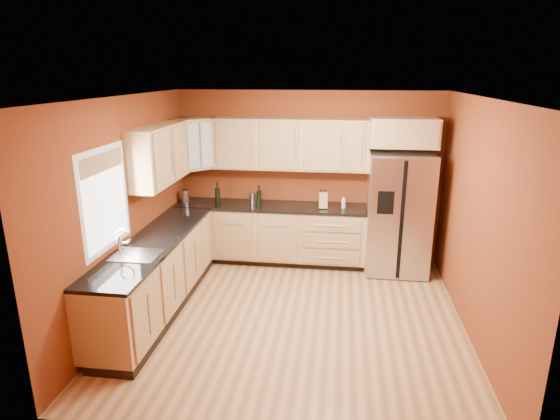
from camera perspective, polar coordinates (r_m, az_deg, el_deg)
name	(u,v)px	position (r m, az deg, el deg)	size (l,w,h in m)	color
floor	(293,317)	(5.81, 1.63, -12.97)	(4.00, 4.00, 0.00)	#915F38
ceiling	(295,97)	(5.06, 1.87, 13.57)	(4.00, 4.00, 0.00)	silver
wall_back	(308,177)	(7.22, 3.38, 4.03)	(4.00, 0.04, 2.60)	maroon
wall_front	(266,296)	(3.45, -1.75, -10.42)	(4.00, 0.04, 2.60)	maroon
wall_left	(127,209)	(5.83, -18.19, 0.17)	(0.04, 4.00, 2.60)	maroon
wall_right	(479,222)	(5.48, 23.05, -1.39)	(0.04, 4.00, 2.60)	maroon
base_cabinets_back	(270,235)	(7.23, -1.27, -3.02)	(2.90, 0.60, 0.88)	#A17C4E
base_cabinets_left	(156,276)	(6.01, -14.85, -7.83)	(0.60, 2.80, 0.88)	#A17C4E
countertop_back	(269,206)	(7.08, -1.30, 0.46)	(2.90, 0.62, 0.04)	black
countertop_left	(154,241)	(5.83, -15.09, -3.71)	(0.62, 2.80, 0.04)	black
upper_cabinets_back	(290,144)	(6.99, 1.29, 8.01)	(2.30, 0.33, 0.75)	#A17C4E
upper_cabinets_left	(160,155)	(6.30, -14.45, 6.56)	(0.33, 1.35, 0.75)	#A17C4E
corner_upper_cabinet	(194,144)	(7.12, -10.41, 7.91)	(0.62, 0.33, 0.75)	#A17C4E
over_fridge_cabinet	(403,132)	(6.83, 14.81, 9.19)	(0.92, 0.60, 0.40)	#A17C4E
refrigerator	(398,213)	(6.99, 14.18, -0.34)	(0.90, 0.75, 1.78)	#A8A9AD
window	(105,199)	(5.33, -20.51, 1.23)	(0.03, 0.90, 1.00)	white
sink_faucet	(135,243)	(5.35, -17.23, -3.82)	(0.50, 0.42, 0.30)	silver
canister_left	(185,196)	(7.33, -11.45, 1.66)	(0.12, 0.12, 0.20)	#A8A9AD
canister_right	(253,198)	(7.14, -3.30, 1.46)	(0.11, 0.11, 0.17)	#A8A9AD
wine_bottle_a	(259,195)	(7.00, -2.57, 1.79)	(0.07, 0.07, 0.32)	black
wine_bottle_b	(218,193)	(7.13, -7.63, 2.03)	(0.08, 0.08, 0.34)	black
knife_block	(323,200)	(6.91, 5.27, 1.19)	(0.12, 0.11, 0.24)	tan
soap_dispenser	(344,202)	(6.96, 7.75, 0.93)	(0.06, 0.06, 0.17)	silver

